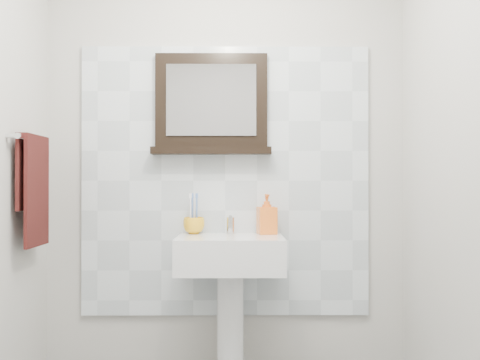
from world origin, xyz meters
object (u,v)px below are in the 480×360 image
(framed_mirror, at_px, (211,107))
(toothbrush_cup, at_px, (194,225))
(soap_dispenser, at_px, (267,214))
(hand_towel, at_px, (34,182))
(pedestal_sink, at_px, (230,271))

(framed_mirror, bearing_deg, toothbrush_cup, -150.98)
(toothbrush_cup, bearing_deg, soap_dispenser, -2.13)
(soap_dispenser, bearing_deg, hand_towel, -177.26)
(pedestal_sink, distance_m, soap_dispenser, 0.37)
(toothbrush_cup, xyz_separation_m, framed_mirror, (0.09, 0.05, 0.65))
(pedestal_sink, xyz_separation_m, soap_dispenser, (0.20, 0.12, 0.29))
(soap_dispenser, height_order, hand_towel, hand_towel)
(pedestal_sink, distance_m, framed_mirror, 0.91)
(hand_towel, bearing_deg, framed_mirror, 20.77)
(toothbrush_cup, bearing_deg, hand_towel, -160.29)
(pedestal_sink, relative_size, hand_towel, 1.75)
(toothbrush_cup, distance_m, framed_mirror, 0.66)
(framed_mirror, xyz_separation_m, hand_towel, (-0.87, -0.33, -0.42))
(toothbrush_cup, xyz_separation_m, hand_towel, (-0.77, -0.28, 0.24))
(soap_dispenser, bearing_deg, pedestal_sink, -158.57)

